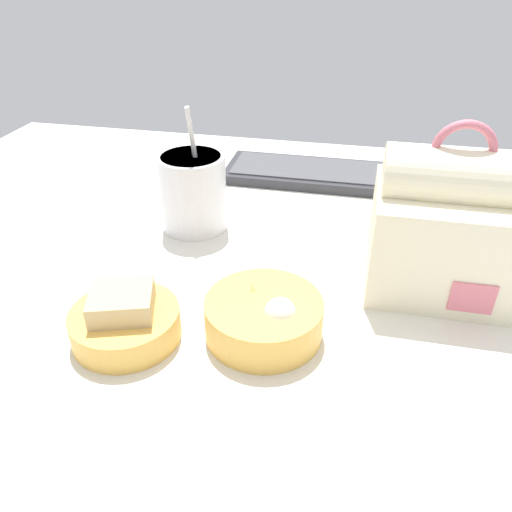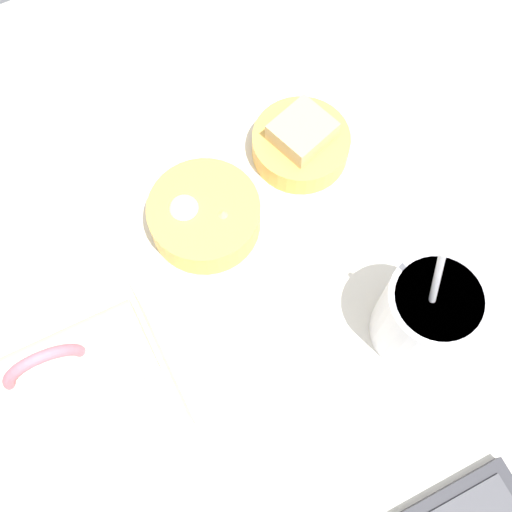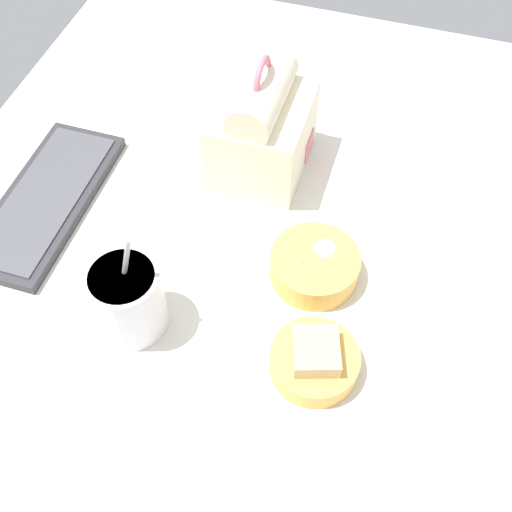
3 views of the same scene
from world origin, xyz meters
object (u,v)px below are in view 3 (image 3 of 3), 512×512
lunch_bag (262,128)px  soup_cup (128,299)px  keyboard (46,200)px  bento_bowl_sandwich (315,360)px  bento_bowl_snacks (314,265)px

lunch_bag → soup_cup: bearing=166.7°
keyboard → bento_bowl_sandwich: bearing=-107.6°
soup_cup → keyboard: bearing=54.5°
lunch_bag → bento_bowl_sandwich: bearing=-152.5°
soup_cup → bento_bowl_sandwich: soup_cup is taller
keyboard → lunch_bag: bearing=-58.0°
bento_bowl_sandwich → bento_bowl_snacks: bento_bowl_sandwich is taller
keyboard → bento_bowl_snacks: bearing=-90.7°
lunch_bag → bento_bowl_sandwich: size_ratio=1.78×
keyboard → bento_bowl_sandwich: size_ratio=2.70×
soup_cup → bento_bowl_snacks: soup_cup is taller
lunch_bag → bento_bowl_snacks: size_ratio=1.63×
keyboard → soup_cup: soup_cup is taller
lunch_bag → bento_bowl_sandwich: lunch_bag is taller
soup_cup → bento_bowl_sandwich: 26.96cm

